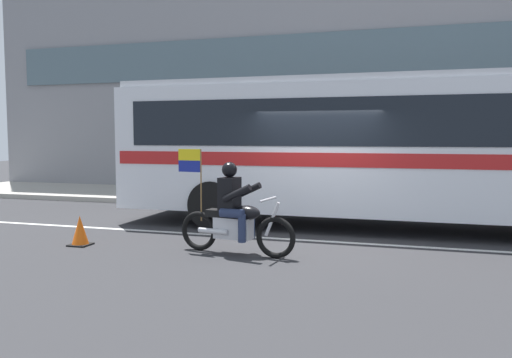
% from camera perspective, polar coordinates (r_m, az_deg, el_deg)
% --- Properties ---
extents(ground_plane, '(60.00, 60.00, 0.00)m').
position_cam_1_polar(ground_plane, '(10.61, 6.73, -6.15)').
color(ground_plane, '#2B2B2D').
extents(sidewalk_curb, '(28.00, 3.80, 0.15)m').
position_cam_1_polar(sidewalk_curb, '(15.59, 10.06, -2.42)').
color(sidewalk_curb, '#A39E93').
rests_on(sidewalk_curb, ground_plane).
extents(lane_center_stripe, '(26.60, 0.14, 0.01)m').
position_cam_1_polar(lane_center_stripe, '(10.03, 6.12, -6.75)').
color(lane_center_stripe, silver).
rests_on(lane_center_stripe, ground_plane).
extents(transit_bus, '(12.04, 2.65, 3.22)m').
position_cam_1_polar(transit_bus, '(11.46, 15.03, 4.01)').
color(transit_bus, silver).
rests_on(transit_bus, ground_plane).
extents(motorcycle_with_rider, '(2.18, 0.67, 1.78)m').
position_cam_1_polar(motorcycle_with_rider, '(8.76, -2.38, -4.00)').
color(motorcycle_with_rider, black).
rests_on(motorcycle_with_rider, ground_plane).
extents(traffic_cone, '(0.36, 0.36, 0.55)m').
position_cam_1_polar(traffic_cone, '(10.04, -18.82, -5.50)').
color(traffic_cone, '#EA590F').
rests_on(traffic_cone, ground_plane).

